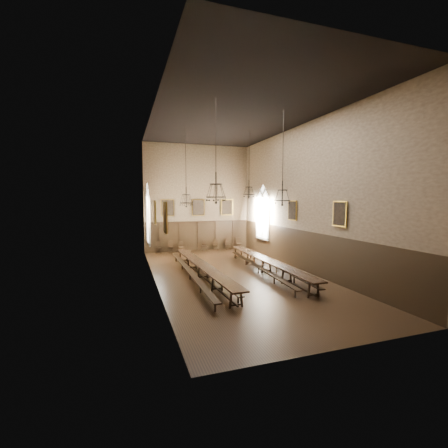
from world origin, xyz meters
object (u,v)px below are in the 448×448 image
table_left (203,272)px  bench_left_outer (190,274)px  bench_left_inner (209,273)px  chair_6 (228,246)px  chair_1 (171,249)px  chandelier_back_left (186,198)px  chandelier_front_right (282,194)px  table_right (266,266)px  bench_right_outer (276,268)px  chandelier_back_right (249,190)px  chair_0 (158,250)px  chair_2 (181,249)px  bench_right_inner (258,269)px  chair_5 (216,247)px  chandelier_front_left (216,191)px  chair_4 (204,248)px  chair_7 (239,245)px

table_left → bench_left_outer: size_ratio=0.98×
bench_left_inner → chair_6: bearing=64.4°
bench_left_outer → chair_1: bearing=88.6°
chandelier_back_left → chandelier_front_right: size_ratio=1.04×
table_right → table_left: bearing=-178.0°
table_right → chandelier_back_left: (-4.28, 2.94, 4.11)m
bench_right_outer → chandelier_back_right: size_ratio=2.20×
table_left → chair_6: (4.49, 8.69, -0.12)m
table_left → bench_left_inner: bearing=13.6°
chair_0 → chair_6: chair_0 is taller
table_left → chandelier_back_right: bearing=35.2°
table_right → chair_2: chair_2 is taller
chair_2 → chandelier_back_left: (-0.64, -5.57, 4.26)m
chair_1 → chair_6: size_ratio=0.98×
bench_right_inner → chair_5: chair_5 is taller
table_right → chair_1: bearing=117.8°
bench_right_outer → chandelier_front_left: bearing=-150.8°
bench_right_inner → chandelier_front_left: size_ratio=2.13×
chair_0 → chair_4: bearing=10.0°
chair_7 → bench_left_inner: bearing=-130.1°
table_left → chandelier_front_right: (3.79, -2.00, 4.28)m
chair_5 → chair_4: bearing=-165.5°
chair_4 → chandelier_back_left: (-2.64, -5.61, 4.25)m
table_left → chandelier_back_left: chandelier_back_left is taller
chair_2 → chandelier_front_right: chandelier_front_right is taller
table_left → chair_1: size_ratio=11.06×
chair_6 → bench_left_outer: bearing=-115.4°
chair_5 → chandelier_back_right: size_ratio=0.21×
bench_left_outer → chandelier_back_left: bearing=81.8°
bench_left_inner → chair_0: chair_0 is taller
chandelier_back_left → chandelier_front_right: same height
chandelier_back_right → chandelier_front_right: same height
chair_6 → chandelier_back_left: bearing=-124.7°
chair_0 → table_left: bearing=-70.7°
chair_6 → chandelier_back_left: size_ratio=0.20×
chair_0 → bench_left_inner: bearing=-68.2°
bench_right_inner → chair_2: 9.07m
bench_right_inner → table_right: bearing=1.8°
bench_right_outer → chandelier_back_right: bearing=101.4°
bench_left_outer → table_right: bearing=0.8°
bench_right_outer → chair_0: bearing=124.6°
bench_right_inner → chair_6: chair_6 is taller
table_left → bench_right_inner: size_ratio=1.07×
chair_2 → table_left: bearing=-98.9°
bench_right_outer → chandelier_back_right: 5.61m
bench_left_outer → chair_5: chair_5 is taller
bench_left_inner → chandelier_back_left: 5.24m
chair_1 → chandelier_front_left: chandelier_front_left is taller
chair_5 → chandelier_front_left: 12.67m
chair_4 → chair_5: size_ratio=1.00×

